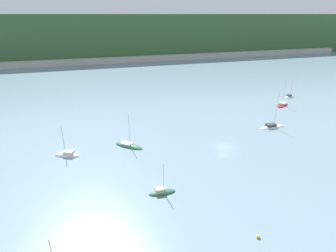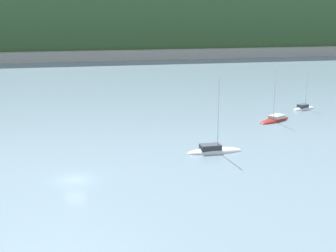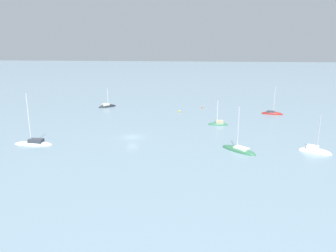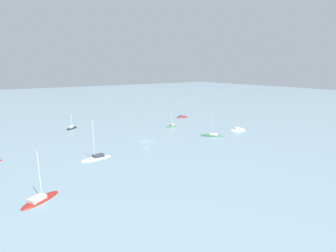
% 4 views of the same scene
% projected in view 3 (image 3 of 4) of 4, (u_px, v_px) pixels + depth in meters
% --- Properties ---
extents(ground_plane, '(600.00, 600.00, 0.00)m').
position_uv_depth(ground_plane, '(132.00, 137.00, 79.32)').
color(ground_plane, slate).
extents(sailboat_0, '(6.84, 3.25, 9.56)m').
position_uv_depth(sailboat_0, '(272.00, 114.00, 104.02)').
color(sailboat_0, maroon).
rests_on(sailboat_0, ground_plane).
extents(sailboat_3, '(8.72, 2.66, 12.26)m').
position_uv_depth(sailboat_3, '(34.00, 144.00, 73.78)').
color(sailboat_3, white).
rests_on(sailboat_3, ground_plane).
extents(sailboat_4, '(6.35, 5.69, 7.48)m').
position_uv_depth(sailboat_4, '(107.00, 107.00, 115.36)').
color(sailboat_4, black).
rests_on(sailboat_4, ground_plane).
extents(sailboat_5, '(7.93, 7.55, 10.34)m').
position_uv_depth(sailboat_5, '(239.00, 151.00, 69.37)').
color(sailboat_5, '#2D6647').
rests_on(sailboat_5, ground_plane).
extents(sailboat_6, '(5.61, 2.14, 7.60)m').
position_uv_depth(sailboat_6, '(218.00, 124.00, 90.89)').
color(sailboat_6, '#2D6647').
rests_on(sailboat_6, ground_plane).
extents(sailboat_8, '(6.90, 4.79, 9.01)m').
position_uv_depth(sailboat_8, '(315.00, 152.00, 68.51)').
color(sailboat_8, silver).
rests_on(sailboat_8, ground_plane).
extents(mooring_buoy_0, '(0.59, 0.59, 0.59)m').
position_uv_depth(mooring_buoy_0, '(180.00, 111.00, 106.79)').
color(mooring_buoy_0, yellow).
rests_on(mooring_buoy_0, ground_plane).
extents(mooring_buoy_1, '(0.55, 0.55, 0.55)m').
position_uv_depth(mooring_buoy_1, '(202.00, 107.00, 113.64)').
color(mooring_buoy_1, orange).
rests_on(mooring_buoy_1, ground_plane).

